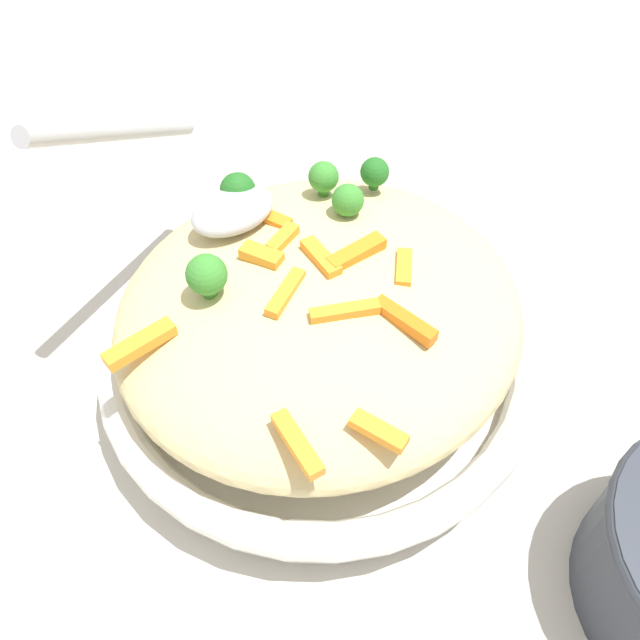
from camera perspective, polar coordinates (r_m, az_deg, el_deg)
name	(u,v)px	position (r m, az deg, el deg)	size (l,w,h in m)	color
ground_plane	(320,376)	(0.46, 0.00, -4.89)	(2.40, 2.40, 0.00)	beige
serving_bowl	(320,354)	(0.44, 0.00, -2.94)	(0.29, 0.29, 0.05)	white
pasta_mound	(320,310)	(0.41, 0.00, 0.91)	(0.26, 0.24, 0.06)	#DBC689
carrot_piece_0	(405,321)	(0.36, 7.38, -0.05)	(0.04, 0.01, 0.01)	orange
carrot_piece_1	(140,344)	(0.37, -15.41, -2.02)	(0.04, 0.01, 0.01)	orange
carrot_piece_2	(359,255)	(0.39, 3.41, 5.68)	(0.04, 0.01, 0.01)	orange
carrot_piece_3	(290,297)	(0.37, -2.67, 2.04)	(0.04, 0.01, 0.01)	orange
carrot_piece_4	(404,268)	(0.39, 7.30, 4.49)	(0.03, 0.01, 0.01)	orange
carrot_piece_5	(268,217)	(0.43, -4.57, 8.91)	(0.03, 0.01, 0.01)	orange
carrot_piece_6	(289,236)	(0.41, -2.71, 7.31)	(0.03, 0.01, 0.01)	orange
carrot_piece_7	(297,444)	(0.32, -1.99, -10.72)	(0.04, 0.01, 0.01)	orange
carrot_piece_8	(321,257)	(0.39, 0.08, 5.48)	(0.03, 0.01, 0.01)	orange
carrot_piece_9	(262,256)	(0.40, -5.11, 5.60)	(0.03, 0.01, 0.01)	orange
carrot_piece_10	(345,311)	(0.36, 2.16, 0.76)	(0.04, 0.01, 0.01)	orange
carrot_piece_11	(379,431)	(0.33, 5.15, -9.60)	(0.03, 0.01, 0.01)	orange
broccoli_floret_0	(236,192)	(0.43, -7.29, 11.02)	(0.02, 0.02, 0.03)	#205B1C
broccoli_floret_1	(207,275)	(0.37, -9.84, 3.85)	(0.02, 0.02, 0.03)	#377928
broccoli_floret_2	(375,172)	(0.45, 4.78, 12.69)	(0.02, 0.02, 0.02)	#205B1C
broccoli_floret_3	(324,177)	(0.44, 0.31, 12.32)	(0.02, 0.02, 0.03)	#377928
broccoli_floret_4	(348,200)	(0.42, 2.43, 10.36)	(0.02, 0.02, 0.02)	#377928
serving_spoon	(191,182)	(0.42, -11.15, 11.73)	(0.13, 0.13, 0.10)	#B7B7BC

